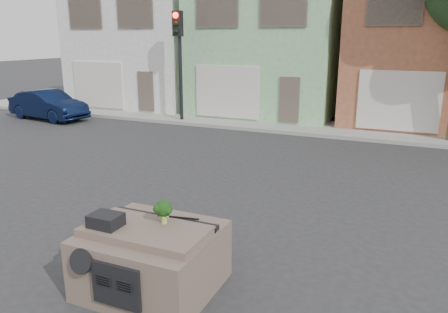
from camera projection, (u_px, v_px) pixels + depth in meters
The scene contains 11 objects.
ground_plane at pixel (227, 219), 9.76m from camera, with size 120.00×120.00×0.00m, color #303033.
sidewalk at pixel (323, 129), 19.00m from camera, with size 40.00×3.00×0.15m, color gray.
townhouse_white at pixel (154, 39), 25.83m from camera, with size 7.20×8.20×7.55m, color white.
townhouse_mint at pixel (276, 40), 22.91m from camera, with size 7.20×8.20×7.55m, color #8EC88D.
townhouse_tan at pixel (433, 40), 19.99m from camera, with size 7.20×8.20×7.55m, color #A05B3D.
navy_sedan at pixel (50, 119), 21.54m from camera, with size 1.51×4.34×1.43m, color #0A1433.
traffic_signal at pixel (179, 68), 19.99m from camera, with size 0.40×0.40×5.10m, color black.
car_dashboard at pixel (152, 256), 6.97m from camera, with size 2.00×1.80×1.12m, color brown.
instrument_hump at pixel (106, 220), 6.71m from camera, with size 0.48×0.38×0.20m, color black.
wiper_arm at pixel (178, 217), 7.04m from camera, with size 0.70×0.03×0.02m, color black.
broccoli at pixel (164, 211), 6.80m from camera, with size 0.32×0.32×0.39m, color black.
Camera 1 is at (3.59, -8.29, 3.95)m, focal length 35.00 mm.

